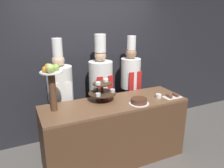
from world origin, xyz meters
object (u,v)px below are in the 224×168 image
(chef_center_left, at_px, (101,86))
(chef_center_right, at_px, (130,82))
(chef_left, at_px, (61,94))
(cake_round, at_px, (139,101))
(cup_white, at_px, (159,96))
(cake_square_tray, at_px, (172,96))
(fruit_pedestal, at_px, (52,80))
(tiered_stand, at_px, (102,91))

(chef_center_left, bearing_deg, chef_center_right, 0.00)
(chef_center_right, bearing_deg, chef_left, -180.00)
(cake_round, height_order, cup_white, cake_round)
(cake_square_tray, bearing_deg, chef_left, 151.51)
(fruit_pedestal, height_order, chef_center_left, chef_center_left)
(cup_white, distance_m, chef_center_left, 0.99)
(chef_center_left, distance_m, chef_center_right, 0.58)
(cake_round, xyz_separation_m, chef_left, (-0.93, 0.83, -0.02))
(chef_left, height_order, chef_center_right, chef_left)
(cup_white, xyz_separation_m, chef_center_left, (-0.65, 0.76, 0.02))
(cake_round, bearing_deg, chef_center_right, 68.32)
(cup_white, distance_m, chef_center_right, 0.76)
(fruit_pedestal, relative_size, cake_round, 2.23)
(cake_square_tray, relative_size, chef_center_right, 0.15)
(cake_square_tray, xyz_separation_m, chef_left, (-1.53, 0.83, -0.00))
(cake_round, xyz_separation_m, cake_square_tray, (0.60, 0.00, -0.02))
(tiered_stand, relative_size, chef_left, 0.22)
(chef_left, xyz_separation_m, chef_center_left, (0.69, 0.00, 0.03))
(fruit_pedestal, distance_m, chef_center_left, 1.12)
(cake_round, distance_m, chef_center_left, 0.87)
(tiered_stand, height_order, cake_round, tiered_stand)
(chef_center_right, bearing_deg, cup_white, -84.94)
(fruit_pedestal, distance_m, cake_square_tray, 1.81)
(cake_round, distance_m, cup_white, 0.41)
(fruit_pedestal, distance_m, chef_left, 0.72)
(tiered_stand, distance_m, cake_square_tray, 1.09)
(chef_center_right, bearing_deg, tiered_stand, -146.22)
(cake_square_tray, distance_m, chef_left, 1.75)
(fruit_pedestal, bearing_deg, tiered_stand, 4.07)
(cake_round, height_order, chef_left, chef_left)
(cake_square_tray, height_order, chef_center_right, chef_center_right)
(cup_white, relative_size, chef_left, 0.05)
(fruit_pedestal, bearing_deg, cake_round, -13.39)
(cake_square_tray, height_order, chef_left, chef_left)
(chef_left, distance_m, chef_center_left, 0.69)
(fruit_pedestal, relative_size, cup_white, 7.37)
(cake_square_tray, relative_size, chef_left, 0.15)
(cake_round, relative_size, cake_square_tray, 1.04)
(fruit_pedestal, bearing_deg, chef_left, 69.50)
(cake_square_tray, distance_m, chef_center_left, 1.19)
(fruit_pedestal, xyz_separation_m, chef_center_right, (1.48, 0.56, -0.38))
(tiered_stand, relative_size, cake_square_tray, 1.45)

